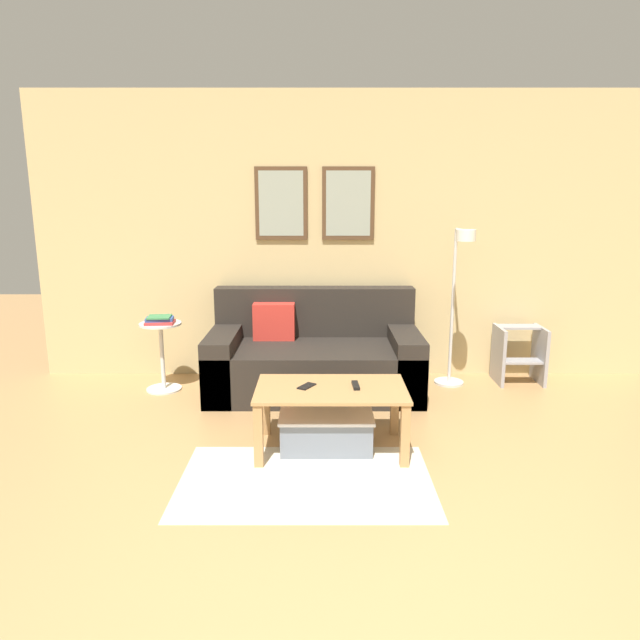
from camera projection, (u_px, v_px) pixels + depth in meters
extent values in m
cube|color=tan|center=(344.00, 238.00, 5.16)|extent=(5.60, 0.06, 2.55)
cube|color=#513823|center=(279.00, 203.00, 5.04)|extent=(0.46, 0.02, 0.64)
cube|color=#939E8E|center=(279.00, 203.00, 5.03)|extent=(0.39, 0.01, 0.57)
cube|color=#513823|center=(346.00, 203.00, 5.05)|extent=(0.46, 0.02, 0.64)
cube|color=#939E8E|center=(346.00, 203.00, 5.04)|extent=(0.39, 0.01, 0.57)
cube|color=beige|center=(304.00, 481.00, 3.37)|extent=(1.49, 0.92, 0.01)
cube|color=#28231E|center=(313.00, 368.00, 4.86)|extent=(1.77, 0.93, 0.42)
cube|color=#28231E|center=(313.00, 311.00, 5.13)|extent=(1.77, 0.20, 0.43)
cube|color=#28231E|center=(223.00, 362.00, 4.85)|extent=(0.24, 0.93, 0.54)
cube|color=#28231E|center=(402.00, 362.00, 4.85)|extent=(0.24, 0.93, 0.54)
cube|color=red|center=(272.00, 322.00, 4.97)|extent=(0.36, 0.14, 0.32)
cube|color=#AD7F4C|center=(329.00, 389.00, 3.71)|extent=(0.98, 0.57, 0.02)
cube|color=#AD7F4C|center=(257.00, 436.00, 3.51)|extent=(0.06, 0.06, 0.41)
cube|color=#AD7F4C|center=(403.00, 435.00, 3.51)|extent=(0.06, 0.06, 0.41)
cube|color=#AD7F4C|center=(264.00, 406.00, 3.99)|extent=(0.06, 0.06, 0.41)
cube|color=#AD7F4C|center=(393.00, 406.00, 4.00)|extent=(0.06, 0.06, 0.41)
cube|color=slate|center=(324.00, 431.00, 3.80)|extent=(0.59, 0.38, 0.23)
cube|color=silver|center=(324.00, 414.00, 3.77)|extent=(0.62, 0.40, 0.02)
cylinder|color=silver|center=(447.00, 382.00, 5.13)|extent=(0.26, 0.26, 0.02)
cylinder|color=silver|center=(451.00, 307.00, 4.98)|extent=(0.03, 0.03, 1.35)
cylinder|color=silver|center=(459.00, 230.00, 4.68)|extent=(0.02, 0.32, 0.02)
cylinder|color=white|center=(464.00, 235.00, 4.53)|extent=(0.16, 0.16, 0.09)
cylinder|color=silver|center=(162.00, 389.00, 4.95)|extent=(0.30, 0.30, 0.01)
cylinder|color=silver|center=(160.00, 357.00, 4.89)|extent=(0.04, 0.04, 0.56)
cylinder|color=silver|center=(158.00, 324.00, 4.83)|extent=(0.35, 0.35, 0.02)
cube|color=#B73333|center=(158.00, 322.00, 4.79)|extent=(0.25, 0.19, 0.02)
cube|color=#335199|center=(158.00, 319.00, 4.80)|extent=(0.24, 0.18, 0.03)
cube|color=#387F4C|center=(157.00, 317.00, 4.80)|extent=(0.20, 0.19, 0.01)
cube|color=black|center=(354.00, 385.00, 3.72)|extent=(0.05, 0.15, 0.02)
cube|color=black|center=(305.00, 386.00, 3.72)|extent=(0.13, 0.15, 0.01)
cube|color=#99999E|center=(496.00, 355.00, 5.11)|extent=(0.03, 0.35, 0.51)
cube|color=#99999E|center=(538.00, 355.00, 5.11)|extent=(0.03, 0.35, 0.51)
cube|color=#99999E|center=(519.00, 361.00, 5.06)|extent=(0.34, 0.16, 0.02)
cube|color=#99999E|center=(517.00, 327.00, 5.12)|extent=(0.34, 0.16, 0.02)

